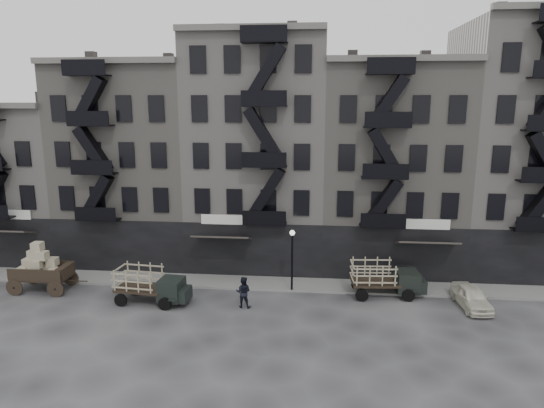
# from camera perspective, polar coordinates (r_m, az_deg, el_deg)

# --- Properties ---
(ground) EXTENTS (140.00, 140.00, 0.00)m
(ground) POSITION_cam_1_polar(r_m,az_deg,el_deg) (31.00, -3.60, -11.89)
(ground) COLOR #38383A
(ground) RESTS_ON ground
(sidewalk) EXTENTS (55.00, 2.50, 0.15)m
(sidewalk) POSITION_cam_1_polar(r_m,az_deg,el_deg) (34.38, -2.62, -9.21)
(sidewalk) COLOR slate
(sidewalk) RESTS_ON ground
(building_west) EXTENTS (10.00, 11.35, 13.20)m
(building_west) POSITION_cam_1_polar(r_m,az_deg,el_deg) (45.50, -27.36, 2.51)
(building_west) COLOR #9B958F
(building_west) RESTS_ON ground
(building_midwest) EXTENTS (10.00, 11.35, 16.20)m
(building_midwest) POSITION_cam_1_polar(r_m,az_deg,el_deg) (40.76, -15.61, 4.58)
(building_midwest) COLOR gray
(building_midwest) RESTS_ON ground
(building_center) EXTENTS (10.00, 11.35, 18.20)m
(building_center) POSITION_cam_1_polar(r_m,az_deg,el_deg) (38.22, -1.48, 6.05)
(building_center) COLOR #9B958F
(building_center) RESTS_ON ground
(building_mideast) EXTENTS (10.00, 11.35, 16.20)m
(building_mideast) POSITION_cam_1_polar(r_m,az_deg,el_deg) (38.46, 13.53, 4.25)
(building_mideast) COLOR gray
(building_mideast) RESTS_ON ground
(building_east) EXTENTS (10.00, 11.35, 19.20)m
(building_east) POSITION_cam_1_polar(r_m,az_deg,el_deg) (40.92, 27.71, 5.76)
(building_east) COLOR #9B958F
(building_east) RESTS_ON ground
(lamp_post) EXTENTS (0.36, 0.36, 4.28)m
(lamp_post) POSITION_cam_1_polar(r_m,az_deg,el_deg) (32.11, 2.38, -5.66)
(lamp_post) COLOR black
(lamp_post) RESTS_ON ground
(wagon) EXTENTS (3.94, 2.13, 3.32)m
(wagon) POSITION_cam_1_polar(r_m,az_deg,el_deg) (36.10, -25.67, -6.34)
(wagon) COLOR black
(wagon) RESTS_ON ground
(stake_truck_west) EXTENTS (4.82, 2.33, 2.34)m
(stake_truck_west) POSITION_cam_1_polar(r_m,az_deg,el_deg) (31.84, -14.10, -8.97)
(stake_truck_west) COLOR black
(stake_truck_west) RESTS_ON ground
(stake_truck_east) EXTENTS (4.87, 2.28, 2.38)m
(stake_truck_east) POSITION_cam_1_polar(r_m,az_deg,el_deg) (32.75, 13.23, -8.27)
(stake_truck_east) COLOR black
(stake_truck_east) RESTS_ON ground
(car_east) EXTENTS (1.93, 4.04, 1.33)m
(car_east) POSITION_cam_1_polar(r_m,az_deg,el_deg) (32.94, 22.41, -10.08)
(car_east) COLOR beige
(car_east) RESTS_ON ground
(pedestrian_mid) EXTENTS (1.02, 0.82, 1.98)m
(pedestrian_mid) POSITION_cam_1_polar(r_m,az_deg,el_deg) (30.45, -3.40, -10.31)
(pedestrian_mid) COLOR black
(pedestrian_mid) RESTS_ON ground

